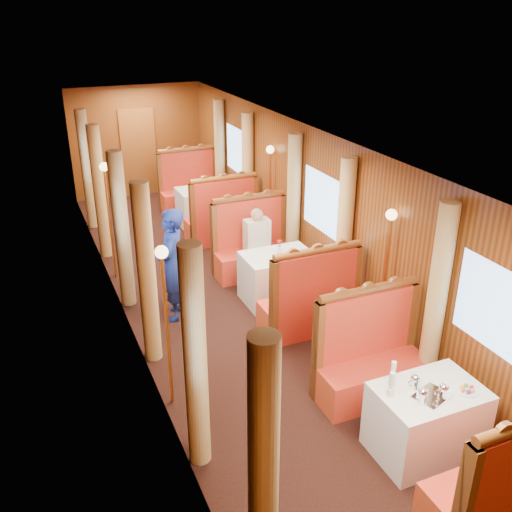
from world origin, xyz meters
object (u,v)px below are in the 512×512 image
banquette_far_aft (190,190)px  passenger (258,237)px  table_near (426,420)px  banquette_mid_aft (252,250)px  teapot_back (415,383)px  rose_vase_far (205,180)px  tea_tray (432,396)px  teapot_left (422,398)px  table_far (205,207)px  banquette_mid_fwd (309,304)px  table_mid (278,277)px  teapot_right (443,393)px  banquette_near_aft (370,362)px  banquette_near_fwd (504,490)px  steward (172,265)px  rose_vase_mid (279,245)px  fruit_plate (467,390)px

banquette_far_aft → passenger: size_ratio=1.76×
table_near → banquette_mid_aft: size_ratio=0.78×
table_near → passenger: size_ratio=1.38×
teapot_back → rose_vase_far: size_ratio=0.43×
banquette_mid_aft → tea_tray: size_ratio=3.94×
banquette_mid_aft → teapot_left: bearing=-92.6°
table_far → banquette_mid_fwd: bearing=-90.0°
table_mid → teapot_right: bearing=-89.7°
banquette_far_aft → tea_tray: bearing=-90.4°
table_far → banquette_far_aft: size_ratio=0.78×
banquette_near_aft → table_far: (0.00, 5.99, -0.05)m
table_mid → banquette_mid_aft: banquette_mid_aft is taller
teapot_left → rose_vase_far: size_ratio=0.44×
banquette_near_fwd → banquette_far_aft: bearing=90.0°
banquette_near_fwd → rose_vase_far: (0.03, 8.00, 0.50)m
tea_tray → steward: bearing=112.4°
banquette_far_aft → steward: steward is taller
banquette_near_fwd → teapot_left: bearing=103.4°
teapot_left → steward: steward is taller
tea_tray → rose_vase_mid: (0.06, 3.55, 0.17)m
banquette_mid_fwd → teapot_back: size_ratio=8.72×
table_near → banquette_mid_aft: banquette_mid_aft is taller
teapot_back → banquette_near_fwd: bearing=-80.8°
teapot_right → teapot_back: (-0.15, 0.23, -0.00)m
banquette_mid_fwd → banquette_mid_aft: 2.03m
banquette_near_fwd → table_mid: 4.51m
banquette_mid_aft → banquette_far_aft: bearing=90.0°
rose_vase_mid → steward: 1.60m
table_mid → table_far: same height
banquette_near_aft → banquette_mid_aft: bearing=90.0°
teapot_left → steward: bearing=91.0°
banquette_mid_fwd → rose_vase_far: size_ratio=3.72×
banquette_far_aft → rose_vase_mid: banquette_far_aft is taller
teapot_right → rose_vase_far: bearing=108.1°
tea_tray → passenger: 4.36m
fruit_plate → passenger: size_ratio=0.28×
banquette_near_fwd → rose_vase_far: bearing=89.8°
passenger → banquette_mid_fwd: bearing=-90.0°
passenger → table_far: bearing=90.0°
banquette_mid_fwd → teapot_back: 2.44m
rose_vase_far → table_mid: bearing=-90.5°
table_mid → tea_tray: size_ratio=3.09×
banquette_mid_aft → tea_tray: 4.61m
table_near → rose_vase_far: rose_vase_far is taller
tea_tray → teapot_right: teapot_right is taller
teapot_left → fruit_plate: bearing=-22.4°
banquette_near_fwd → rose_vase_mid: 4.51m
teapot_left → teapot_back: (0.07, 0.21, -0.00)m
banquette_near_aft → rose_vase_mid: (-0.00, 2.45, 0.50)m
banquette_mid_aft → fruit_plate: 4.69m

